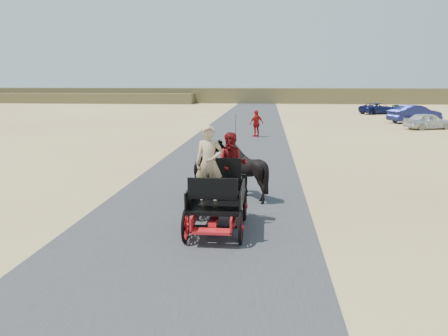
# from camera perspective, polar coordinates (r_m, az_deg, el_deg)

# --- Properties ---
(ground) EXTENTS (140.00, 140.00, 0.00)m
(ground) POSITION_cam_1_polar(r_m,az_deg,el_deg) (11.69, -3.41, -6.32)
(ground) COLOR tan
(road) EXTENTS (6.00, 140.00, 0.01)m
(road) POSITION_cam_1_polar(r_m,az_deg,el_deg) (11.69, -3.41, -6.30)
(road) COLOR #38383A
(road) RESTS_ON ground
(ridge_far) EXTENTS (140.00, 6.00, 2.40)m
(ridge_far) POSITION_cam_1_polar(r_m,az_deg,el_deg) (73.06, 4.39, 9.43)
(ridge_far) COLOR brown
(ridge_far) RESTS_ON ground
(ridge_near) EXTENTS (40.00, 4.00, 1.60)m
(ridge_near) POSITION_cam_1_polar(r_m,az_deg,el_deg) (76.02, -19.21, 8.61)
(ridge_near) COLOR brown
(ridge_near) RESTS_ON ground
(carriage) EXTENTS (1.30, 2.40, 0.72)m
(carriage) POSITION_cam_1_polar(r_m,az_deg,el_deg) (10.59, -0.87, -6.16)
(carriage) COLOR black
(carriage) RESTS_ON ground
(horse_left) EXTENTS (0.91, 2.01, 1.70)m
(horse_left) POSITION_cam_1_polar(r_m,az_deg,el_deg) (13.42, -1.74, -0.26)
(horse_left) COLOR black
(horse_left) RESTS_ON ground
(horse_right) EXTENTS (1.37, 1.54, 1.70)m
(horse_right) POSITION_cam_1_polar(r_m,az_deg,el_deg) (13.32, 2.96, -0.35)
(horse_right) COLOR black
(horse_right) RESTS_ON ground
(driver_man) EXTENTS (0.66, 0.43, 1.80)m
(driver_man) POSITION_cam_1_polar(r_m,az_deg,el_deg) (10.35, -1.96, 0.63)
(driver_man) COLOR tan
(driver_man) RESTS_ON carriage
(passenger_woman) EXTENTS (0.77, 0.60, 1.58)m
(passenger_woman) POSITION_cam_1_polar(r_m,az_deg,el_deg) (10.86, 1.05, 0.53)
(passenger_woman) COLOR #660C0F
(passenger_woman) RESTS_ON carriage
(pedestrian) EXTENTS (1.06, 0.94, 1.73)m
(pedestrian) POSITION_cam_1_polar(r_m,az_deg,el_deg) (28.13, 4.26, 5.81)
(pedestrian) COLOR #B51416
(pedestrian) RESTS_ON ground
(car_a) EXTENTS (3.85, 2.52, 1.22)m
(car_a) POSITION_cam_1_polar(r_m,az_deg,el_deg) (36.00, 25.11, 5.57)
(car_a) COLOR silver
(car_a) RESTS_ON ground
(car_b) EXTENTS (4.87, 3.34, 1.52)m
(car_b) POSITION_cam_1_polar(r_m,az_deg,el_deg) (41.07, 23.64, 6.48)
(car_b) COLOR navy
(car_b) RESTS_ON ground
(car_c) EXTENTS (4.65, 3.73, 1.26)m
(car_c) POSITION_cam_1_polar(r_m,az_deg,el_deg) (46.29, 23.88, 6.74)
(car_c) COLOR #0C4C19
(car_c) RESTS_ON ground
(car_d) EXTENTS (4.72, 3.43, 1.19)m
(car_d) POSITION_cam_1_polar(r_m,az_deg,el_deg) (50.78, 19.60, 7.33)
(car_d) COLOR navy
(car_d) RESTS_ON ground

